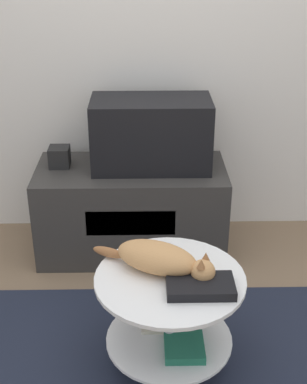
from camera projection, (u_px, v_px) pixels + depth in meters
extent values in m
plane|color=#7F664C|center=(161.00, 374.00, 2.40)|extent=(12.00, 12.00, 0.00)
cube|color=silver|center=(155.00, 23.00, 3.06)|extent=(8.00, 0.05, 2.60)
cube|color=#1E2333|center=(161.00, 372.00, 2.39)|extent=(2.05, 1.20, 0.02)
cube|color=#33302D|center=(132.00, 210.00, 3.21)|extent=(1.10, 0.52, 0.54)
cube|color=black|center=(131.00, 223.00, 2.96)|extent=(0.50, 0.01, 0.15)
cube|color=black|center=(151.00, 134.00, 3.03)|extent=(0.67, 0.34, 0.40)
cube|color=black|center=(152.00, 143.00, 2.87)|extent=(0.58, 0.01, 0.31)
cube|color=black|center=(59.00, 157.00, 3.09)|extent=(0.12, 0.12, 0.12)
cylinder|color=#B2B2B7|center=(169.00, 362.00, 2.43)|extent=(0.27, 0.27, 0.01)
cylinder|color=#B7B7BC|center=(169.00, 323.00, 2.33)|extent=(0.04, 0.04, 0.46)
cylinder|color=white|center=(169.00, 338.00, 2.37)|extent=(0.56, 0.56, 0.01)
cylinder|color=white|center=(170.00, 279.00, 2.22)|extent=(0.63, 0.63, 0.02)
cube|color=#1E664C|center=(184.00, 347.00, 2.28)|extent=(0.17, 0.18, 0.04)
cube|color=beige|center=(157.00, 324.00, 2.43)|extent=(0.14, 0.13, 0.01)
cube|color=black|center=(200.00, 286.00, 2.13)|extent=(0.27, 0.16, 0.04)
ellipsoid|color=tan|center=(157.00, 257.00, 2.24)|extent=(0.39, 0.31, 0.13)
sphere|color=tan|center=(203.00, 272.00, 2.17)|extent=(0.10, 0.10, 0.10)
cone|color=#996038|center=(206.00, 257.00, 2.17)|extent=(0.04, 0.04, 0.04)
cone|color=#996038|center=(201.00, 264.00, 2.12)|extent=(0.04, 0.04, 0.04)
ellipsoid|color=#996038|center=(109.00, 252.00, 2.33)|extent=(0.16, 0.10, 0.04)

